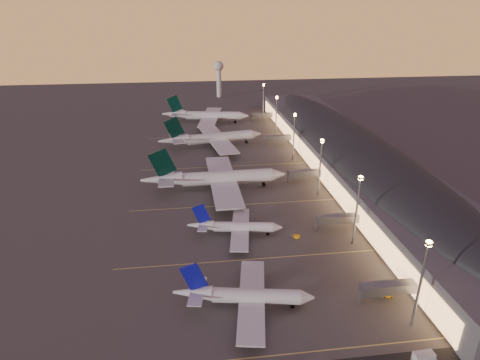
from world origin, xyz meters
The scene contains 14 objects.
ground centered at (0.00, 0.00, 0.00)m, with size 700.00×700.00×0.00m, color #403E3B.
airliner_narrow_south centered at (-6.22, -27.11, 3.59)m, with size 38.81×35.07×13.89m.
airliner_narrow_north centered at (-4.19, 11.27, 3.19)m, with size 34.49×31.12×12.33m.
airliner_wide_near centered at (-8.57, 52.23, 5.39)m, with size 65.22×59.21×20.92m.
airliner_wide_mid centered at (-6.14, 113.83, 5.15)m, with size 62.38×57.53×20.01m.
airliner_wide_far centered at (-7.17, 169.23, 5.13)m, with size 62.13×57.33×19.94m.
terminal_building centered at (61.84, 72.47, 8.78)m, with size 56.35×255.00×17.46m.
light_masts centered at (36.00, 65.00, 17.55)m, with size 2.20×217.20×25.90m.
radar_tower centered at (10.00, 260.00, 21.87)m, with size 9.00×9.00×32.50m.
lane_markings centered at (0.00, 40.00, 0.01)m, with size 90.00×180.36×0.00m.
baggage_tug_a centered at (8.44, -27.82, 0.44)m, with size 3.35×1.62×0.97m.
baggage_tug_b centered at (34.70, -28.10, 0.51)m, with size 3.89×1.99×1.11m.
baggage_tug_c centered at (17.14, 6.44, 0.48)m, with size 3.80×2.55×1.06m.
catering_truck_b centered at (32.67, -51.50, 1.41)m, with size 5.44×2.34×3.01m.
Camera 1 is at (-18.44, -114.42, 75.87)m, focal length 30.00 mm.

